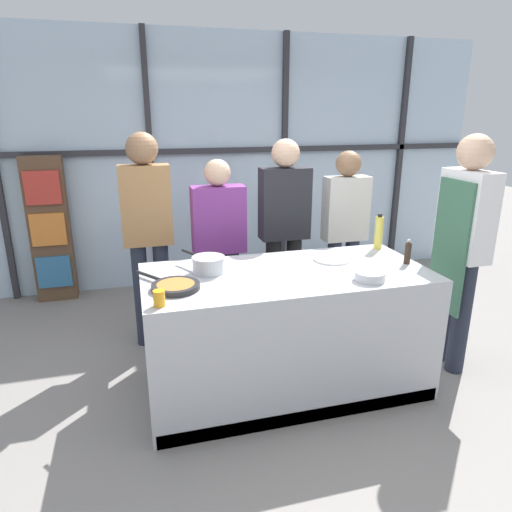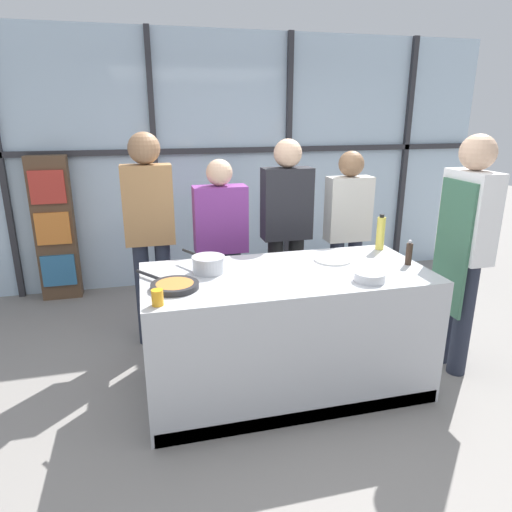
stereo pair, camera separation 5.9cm
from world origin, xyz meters
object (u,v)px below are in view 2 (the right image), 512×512
Objects in this scene: saucepan at (208,264)px; juice_glass_near at (157,298)px; oil_bottle at (381,233)px; spectator_far_left at (150,225)px; spectator_far_right at (347,228)px; spectator_center_left at (221,241)px; pepper_grinder at (409,253)px; white_plate at (333,260)px; mixing_bowl at (370,276)px; chef at (464,241)px; spectator_center_right at (286,225)px; frying_pan at (174,285)px.

saucepan is 0.61m from juice_glass_near.
oil_bottle is (1.42, 0.21, 0.07)m from saucepan.
spectator_far_right is at bearing -180.00° from spectator_far_left.
pepper_grinder is (1.20, -1.01, 0.10)m from spectator_center_left.
spectator_far_right is at bearing -180.00° from spectator_center_left.
white_plate is at bearing -159.39° from oil_bottle.
oil_bottle reaches higher than white_plate.
oil_bottle is at bearing 21.54° from juice_glass_near.
saucepan reaches higher than mixing_bowl.
spectator_center_right is (-1.06, 1.00, -0.05)m from chef.
saucepan is (-1.88, 0.19, -0.08)m from chef.
spectator_far_right is 1.01m from pepper_grinder.
frying_pan is (-1.67, -1.06, -0.01)m from spectator_far_right.
white_plate is at bearing 98.16° from spectator_center_right.
spectator_far_left reaches higher than saucepan.
frying_pan is 1.22m from white_plate.
white_plate is (-0.48, -0.79, -0.03)m from spectator_far_right.
spectator_far_left reaches higher than frying_pan.
saucepan is at bearing 74.35° from spectator_center_left.
white_plate is 0.47m from mixing_bowl.
juice_glass_near is (-1.30, -0.52, 0.04)m from white_plate.
chef is 1.04× the size of spectator_center_right.
oil_bottle reaches higher than frying_pan.
white_plate is 1.38× the size of mixing_bowl.
mixing_bowl is at bearing 121.57° from spectator_center_left.
spectator_center_left is at bearing 153.00° from oil_bottle.
spectator_far_left is 1.85m from mixing_bowl.
spectator_center_right is 3.65× the size of frying_pan.
spectator_center_left is at bearing 131.98° from white_plate.
juice_glass_near is at bearing 47.76° from spectator_center_right.
spectator_far_right is 8.10× the size of mixing_bowl.
frying_pan is (-1.08, -1.06, -0.08)m from spectator_center_right.
juice_glass_near is at bearing -158.46° from oil_bottle.
mixing_bowl is at bearing -123.22° from oil_bottle.
frying_pan is 1.24× the size of saucepan.
spectator_far_right is at bearing 71.32° from mixing_bowl.
pepper_grinder is at bearing -24.24° from white_plate.
oil_bottle is 1.54× the size of pepper_grinder.
spectator_center_left is at bearing -0.00° from spectator_center_right.
spectator_center_left is 1.44m from juice_glass_near.
pepper_grinder is 1.82m from juice_glass_near.
oil_bottle is at bearing 91.43° from pepper_grinder.
frying_pan is at bearing 171.66° from mixing_bowl.
chef is 2.14m from frying_pan.
frying_pan is at bearing 65.60° from spectator_center_left.
saucepan is at bearing 44.09° from frying_pan.
chef reaches higher than spectator_far_left.
chef is 2.27m from juice_glass_near.
white_plate is 0.54m from pepper_grinder.
mixing_bowl is at bearing -82.63° from white_plate.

